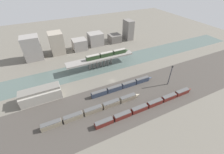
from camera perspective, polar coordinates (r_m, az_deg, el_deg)
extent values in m
plane|color=#666056|center=(121.34, 0.07, -1.44)|extent=(400.00, 400.00, 0.00)
cube|color=#423D38|center=(105.62, 5.76, -8.68)|extent=(280.00, 42.00, 0.01)
cube|color=#4C5B56|center=(139.98, -4.31, 4.18)|extent=(320.00, 24.46, 0.01)
cube|color=gray|center=(135.79, -4.46, 7.11)|extent=(61.86, 9.21, 1.41)
cylinder|color=slate|center=(135.25, -8.51, 4.47)|extent=(2.15, 2.15, 7.50)
cylinder|color=slate|center=(136.09, -7.11, 4.82)|extent=(2.15, 2.15, 7.50)
cylinder|color=slate|center=(137.02, -5.74, 5.16)|extent=(2.15, 2.15, 7.50)
cylinder|color=slate|center=(138.02, -4.38, 5.50)|extent=(2.15, 2.15, 7.50)
cylinder|color=slate|center=(139.11, -3.04, 5.83)|extent=(2.15, 2.15, 7.50)
cylinder|color=slate|center=(140.27, -1.72, 6.14)|extent=(2.15, 2.15, 7.50)
cylinder|color=slate|center=(141.52, -0.42, 6.46)|extent=(2.15, 2.15, 7.50)
cube|color=#23381E|center=(132.67, -7.27, 7.37)|extent=(12.16, 3.20, 3.47)
cube|color=#9E998E|center=(131.75, -7.34, 8.10)|extent=(11.68, 2.94, 0.40)
cube|color=#23381E|center=(136.65, -2.07, 8.57)|extent=(12.16, 3.20, 3.47)
cube|color=#9E998E|center=(135.75, -2.09, 9.29)|extent=(11.68, 2.94, 0.40)
cube|color=#23381E|center=(141.72, 2.83, 9.63)|extent=(12.16, 3.20, 3.47)
cube|color=#9E998E|center=(140.86, 2.86, 10.33)|extent=(11.68, 2.94, 0.40)
cone|color=#23381E|center=(145.50, 5.74, 10.16)|extent=(4.26, 2.88, 2.88)
cube|color=#5B1E19|center=(90.89, -3.07, -17.09)|extent=(11.16, 3.07, 3.09)
cube|color=#4C4C4C|center=(89.49, -3.10, -16.43)|extent=(10.71, 2.83, 0.40)
cube|color=#5B1E19|center=(94.21, 4.03, -14.49)|extent=(11.16, 3.07, 3.09)
cube|color=#4C4C4C|center=(92.86, 4.08, -13.81)|extent=(10.71, 2.83, 0.40)
cube|color=#5B1E19|center=(98.95, 10.40, -11.91)|extent=(11.16, 3.07, 3.09)
cube|color=#4C4C4C|center=(97.67, 10.51, -11.23)|extent=(10.71, 2.83, 0.40)
cube|color=#5B1E19|center=(104.92, 16.00, -9.48)|extent=(11.16, 3.07, 3.09)
cube|color=#4C4C4C|center=(103.71, 16.16, -8.81)|extent=(10.71, 2.83, 0.40)
cube|color=#5B1E19|center=(111.91, 20.89, -7.26)|extent=(11.16, 3.07, 3.09)
cube|color=#4C4C4C|center=(110.78, 21.08, -6.61)|extent=(10.71, 2.83, 0.40)
cube|color=#5B1E19|center=(119.75, 25.13, -5.28)|extent=(11.16, 3.07, 3.09)
cube|color=#4C4C4C|center=(118.69, 25.35, -4.64)|extent=(10.71, 2.83, 0.40)
cone|color=#5B1E19|center=(125.01, 27.44, -4.22)|extent=(3.90, 2.77, 2.77)
cube|color=gray|center=(96.28, -22.08, -16.58)|extent=(11.66, 3.09, 3.33)
cube|color=#4C4C4C|center=(94.87, -22.34, -15.89)|extent=(11.19, 2.84, 0.40)
cube|color=gray|center=(95.96, -14.52, -14.63)|extent=(11.66, 3.09, 3.33)
cube|color=#4C4C4C|center=(94.55, -14.69, -13.92)|extent=(11.19, 2.84, 0.40)
cube|color=gray|center=(97.29, -7.17, -12.46)|extent=(11.66, 3.09, 3.33)
cube|color=#4C4C4C|center=(95.91, -7.26, -11.73)|extent=(11.19, 2.84, 0.40)
cube|color=gray|center=(100.22, -0.26, -10.21)|extent=(11.66, 3.09, 3.33)
cube|color=#4C4C4C|center=(98.87, -0.26, -9.47)|extent=(11.19, 2.84, 0.40)
cube|color=gray|center=(104.61, 6.08, -7.98)|extent=(11.66, 3.09, 3.33)
cube|color=#4C4C4C|center=(103.32, 6.14, -7.24)|extent=(11.19, 2.84, 0.40)
cone|color=gray|center=(108.11, 9.69, -6.71)|extent=(4.08, 2.78, 2.78)
cube|color=#2D384C|center=(107.39, -4.89, -6.36)|extent=(11.57, 2.70, 3.57)
cube|color=#4C4C4C|center=(106.05, -4.95, -5.58)|extent=(11.11, 2.48, 0.40)
cube|color=#2D384C|center=(110.94, 1.01, -4.53)|extent=(11.57, 2.70, 3.57)
cube|color=#4C4C4C|center=(109.65, 1.03, -3.75)|extent=(11.11, 2.48, 0.40)
cube|color=#2D384C|center=(115.69, 6.47, -2.79)|extent=(11.57, 2.70, 3.57)
cube|color=#4C4C4C|center=(114.45, 6.53, -2.02)|extent=(11.11, 2.48, 0.40)
cube|color=#2D384C|center=(121.50, 11.43, -1.17)|extent=(11.57, 2.70, 3.57)
cube|color=#4C4C4C|center=(120.32, 11.54, -0.42)|extent=(11.11, 2.48, 0.40)
cone|color=#2D384C|center=(125.78, 14.33, -0.29)|extent=(4.05, 2.43, 2.43)
cube|color=#9E998E|center=(114.31, -25.44, -6.15)|extent=(26.60, 10.55, 7.43)
cube|color=slate|center=(111.55, -26.04, -4.42)|extent=(26.06, 7.39, 1.63)
cylinder|color=#4C4C51|center=(121.53, 21.19, 0.34)|extent=(0.75, 0.75, 15.57)
cube|color=black|center=(117.12, 22.08, 3.65)|extent=(1.00, 0.70, 1.20)
cube|color=gray|center=(165.11, -28.16, 9.68)|extent=(15.99, 13.51, 23.13)
cube|color=gray|center=(167.88, -20.30, 12.02)|extent=(13.42, 15.06, 22.17)
cube|color=gray|center=(171.51, -12.23, 12.03)|extent=(14.78, 13.18, 11.61)
cube|color=gray|center=(179.32, -6.30, 14.18)|extent=(16.11, 13.61, 14.23)
cube|color=#605B56|center=(187.91, 1.03, 14.56)|extent=(13.54, 12.88, 8.79)
cube|color=slate|center=(194.46, 6.21, 17.42)|extent=(8.56, 13.81, 23.32)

